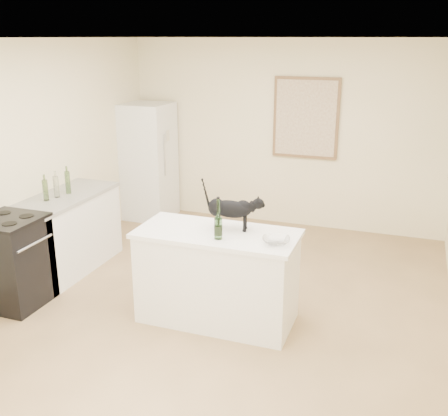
% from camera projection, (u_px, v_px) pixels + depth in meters
% --- Properties ---
extents(floor, '(5.50, 5.50, 0.00)m').
position_uv_depth(floor, '(215.00, 307.00, 5.36)').
color(floor, tan).
rests_on(floor, ground).
extents(ceiling, '(5.50, 5.50, 0.00)m').
position_uv_depth(ceiling, '(214.00, 38.00, 4.56)').
color(ceiling, white).
rests_on(ceiling, ground).
extents(wall_back, '(4.50, 0.00, 4.50)m').
position_uv_depth(wall_back, '(284.00, 135.00, 7.42)').
color(wall_back, '#FDEBC4').
rests_on(wall_back, ground).
extents(wall_front, '(4.50, 0.00, 4.50)m').
position_uv_depth(wall_front, '(7.00, 328.00, 2.50)').
color(wall_front, '#FDEBC4').
rests_on(wall_front, ground).
extents(wall_left, '(0.00, 5.50, 5.50)m').
position_uv_depth(wall_left, '(19.00, 165.00, 5.68)').
color(wall_left, '#FDEBC4').
rests_on(wall_left, ground).
extents(island_base, '(1.44, 0.67, 0.86)m').
position_uv_depth(island_base, '(217.00, 278.00, 5.01)').
color(island_base, white).
rests_on(island_base, floor).
extents(island_top, '(1.50, 0.70, 0.04)m').
position_uv_depth(island_top, '(217.00, 234.00, 4.88)').
color(island_top, white).
rests_on(island_top, island_base).
extents(left_cabinets, '(0.60, 1.40, 0.86)m').
position_uv_depth(left_cabinets, '(67.00, 234.00, 6.12)').
color(left_cabinets, white).
rests_on(left_cabinets, floor).
extents(left_countertop, '(0.62, 1.44, 0.04)m').
position_uv_depth(left_countertop, '(63.00, 197.00, 5.99)').
color(left_countertop, gray).
rests_on(left_countertop, left_cabinets).
extents(stove, '(0.60, 0.60, 0.90)m').
position_uv_depth(stove, '(12.00, 262.00, 5.31)').
color(stove, black).
rests_on(stove, floor).
extents(fridge, '(0.68, 0.68, 1.70)m').
position_uv_depth(fridge, '(148.00, 161.00, 7.83)').
color(fridge, white).
rests_on(fridge, floor).
extents(artwork_frame, '(0.90, 0.03, 1.10)m').
position_uv_depth(artwork_frame, '(306.00, 118.00, 7.22)').
color(artwork_frame, brown).
rests_on(artwork_frame, wall_back).
extents(artwork_canvas, '(0.82, 0.00, 1.02)m').
position_uv_depth(artwork_canvas, '(306.00, 118.00, 7.20)').
color(artwork_canvas, beige).
rests_on(artwork_canvas, wall_back).
extents(black_cat, '(0.53, 0.24, 0.36)m').
position_uv_depth(black_cat, '(230.00, 211.00, 4.87)').
color(black_cat, black).
rests_on(black_cat, island_top).
extents(wine_bottle, '(0.08, 0.08, 0.34)m').
position_uv_depth(wine_bottle, '(218.00, 221.00, 4.65)').
color(wine_bottle, '#2D6227').
rests_on(wine_bottle, island_top).
extents(glass_bowl, '(0.29, 0.29, 0.06)m').
position_uv_depth(glass_bowl, '(276.00, 241.00, 4.57)').
color(glass_bowl, white).
rests_on(glass_bowl, island_top).
extents(fridge_paper, '(0.01, 0.12, 0.16)m').
position_uv_depth(fridge_paper, '(168.00, 136.00, 7.58)').
color(fridge_paper, silver).
rests_on(fridge_paper, fridge).
extents(counter_bottle_cluster, '(0.12, 0.38, 0.26)m').
position_uv_depth(counter_bottle_cluster, '(57.00, 186.00, 5.89)').
color(counter_bottle_cluster, '#9EAB9D').
rests_on(counter_bottle_cluster, left_countertop).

